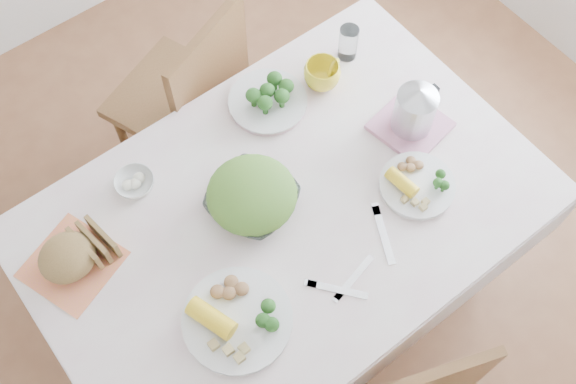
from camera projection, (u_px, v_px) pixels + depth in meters
floor at (287, 295)px, 2.67m from camera, size 3.60×3.60×0.00m
dining_table at (287, 259)px, 2.34m from camera, size 1.40×0.90×0.75m
tablecloth at (287, 210)px, 2.00m from camera, size 1.50×1.00×0.01m
chair_far at (176, 96)px, 2.55m from camera, size 0.55×0.55×0.94m
salad_bowl at (252, 200)px, 1.98m from camera, size 0.32×0.32×0.06m
dinner_plate_left at (238, 320)px, 1.83m from camera, size 0.31×0.31×0.03m
dinner_plate_right at (417, 185)px, 2.02m from camera, size 0.28×0.28×0.02m
broccoli_plate at (268, 102)px, 2.17m from camera, size 0.32×0.32×0.02m
napkin at (73, 264)px, 1.91m from camera, size 0.30×0.30×0.00m
bread_loaf at (67, 257)px, 1.86m from camera, size 0.18×0.17×0.10m
fruit_bowl at (135, 183)px, 2.02m from camera, size 0.13×0.13×0.04m
yellow_mug at (322, 75)px, 2.17m from camera, size 0.15×0.15×0.09m
glass_tumbler at (348, 42)px, 2.21m from camera, size 0.09×0.09×0.12m
pink_tray at (410, 126)px, 2.13m from camera, size 0.24×0.24×0.02m
electric_kettle at (416, 105)px, 2.03m from camera, size 0.13×0.13×0.18m
fork_left at (337, 290)px, 1.88m from camera, size 0.12×0.15×0.00m
fork_right at (383, 235)px, 1.96m from camera, size 0.10×0.18×0.00m
knife at (354, 277)px, 1.89m from camera, size 0.17×0.05×0.00m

